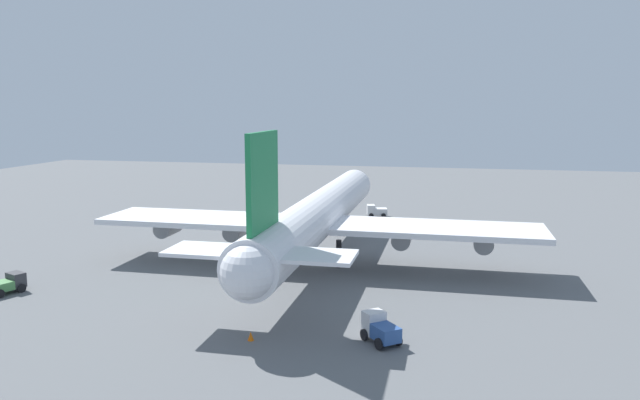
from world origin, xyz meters
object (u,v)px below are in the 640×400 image
at_px(safety_cone_nose, 336,218).
at_px(safety_cone_tail, 251,336).
at_px(cargo_loader, 380,329).
at_px(fuel_truck, 376,211).
at_px(maintenance_van, 7,284).
at_px(cargo_airplane, 319,215).

relative_size(safety_cone_nose, safety_cone_tail, 0.89).
bearing_deg(cargo_loader, fuel_truck, 7.40).
bearing_deg(cargo_loader, safety_cone_tail, 100.45).
bearing_deg(safety_cone_nose, safety_cone_tail, -176.67).
height_order(fuel_truck, safety_cone_nose, fuel_truck).
bearing_deg(cargo_loader, safety_cone_nose, 14.77).
xyz_separation_m(fuel_truck, safety_cone_tail, (-62.10, 3.39, -0.71)).
relative_size(cargo_loader, maintenance_van, 0.93).
bearing_deg(safety_cone_nose, maintenance_van, 151.24).
bearing_deg(fuel_truck, maintenance_van, 148.16).
height_order(cargo_airplane, fuel_truck, cargo_airplane).
bearing_deg(cargo_airplane, safety_cone_tail, 179.93).
distance_m(fuel_truck, safety_cone_tail, 62.20).
xyz_separation_m(cargo_airplane, maintenance_van, (-20.84, 30.73, -5.23)).
distance_m(safety_cone_nose, safety_cone_tail, 57.18).
distance_m(cargo_airplane, cargo_loader, 28.74).
xyz_separation_m(fuel_truck, cargo_loader, (-60.04, -7.80, 0.13)).
relative_size(cargo_airplane, cargo_loader, 15.55).
height_order(cargo_loader, safety_cone_nose, cargo_loader).
bearing_deg(safety_cone_nose, fuel_truck, -53.22).
bearing_deg(fuel_truck, safety_cone_nose, 126.78).
xyz_separation_m(fuel_truck, maintenance_van, (-54.88, 34.08, -0.06)).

